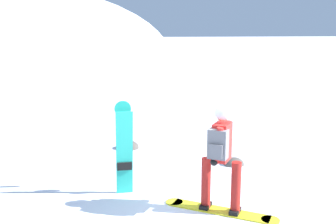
{
  "coord_description": "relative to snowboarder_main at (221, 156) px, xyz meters",
  "views": [
    {
      "loc": [
        -1.52,
        -5.87,
        2.8
      ],
      "look_at": [
        0.16,
        2.72,
        1.0
      ],
      "focal_mm": 42.91,
      "sensor_mm": 36.0,
      "label": 1
    }
  ],
  "objects": [
    {
      "name": "ground_plane",
      "position": [
        -0.39,
        0.31,
        -0.92
      ],
      "size": [
        300.0,
        300.0,
        0.0
      ],
      "primitive_type": "plane",
      "color": "white"
    },
    {
      "name": "snowboarder_main",
      "position": [
        0.0,
        0.0,
        0.0
      ],
      "size": [
        1.55,
        1.18,
        1.71
      ],
      "color": "yellow",
      "rests_on": "ground"
    },
    {
      "name": "spare_snowboard",
      "position": [
        -1.39,
        0.95,
        -0.09
      ],
      "size": [
        0.28,
        0.31,
        1.64
      ],
      "color": "#23B7A3",
      "rests_on": "ground"
    },
    {
      "name": "rock_dark",
      "position": [
        1.01,
        2.1,
        -0.92
      ],
      "size": [
        0.44,
        0.38,
        0.31
      ],
      "color": "#4C4742",
      "rests_on": "ground"
    },
    {
      "name": "rock_mid",
      "position": [
        -1.08,
        3.73,
        -0.92
      ],
      "size": [
        0.55,
        0.47,
        0.38
      ],
      "color": "#4C4742",
      "rests_on": "ground"
    }
  ]
}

